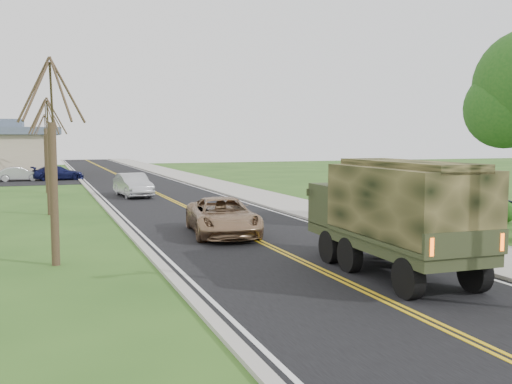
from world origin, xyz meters
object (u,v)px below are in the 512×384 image
sedan_silver (133,185)px  suv_champagne (223,216)px  pickup_navy (470,202)px  military_truck (394,210)px

sedan_silver → suv_champagne: bearing=-92.5°
suv_champagne → pickup_navy: 12.73m
military_truck → sedan_silver: bearing=100.2°
suv_champagne → sedan_silver: bearing=101.2°
military_truck → suv_champagne: bearing=108.7°
sedan_silver → pickup_navy: bearing=-54.1°
sedan_silver → pickup_navy: size_ratio=0.93×
military_truck → pickup_navy: size_ratio=1.30×
military_truck → sedan_silver: size_ratio=1.39×
military_truck → sedan_silver: (-3.45, 24.07, -1.05)m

